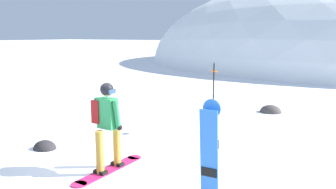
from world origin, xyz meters
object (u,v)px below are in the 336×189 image
at_px(spare_snowboard, 210,153).
at_px(rock_mid, 45,149).
at_px(snowboarder_main, 107,124).
at_px(piste_marker_near, 213,93).
at_px(rock_dark, 271,112).

bearing_deg(spare_snowboard, rock_mid, 171.70).
relative_size(snowboarder_main, piste_marker_near, 0.96).
bearing_deg(spare_snowboard, rock_dark, 94.62).
height_order(piste_marker_near, rock_mid, piste_marker_near).
bearing_deg(piste_marker_near, rock_mid, -133.08).
relative_size(spare_snowboard, piste_marker_near, 0.87).
height_order(spare_snowboard, piste_marker_near, piste_marker_near).
distance_m(piste_marker_near, rock_mid, 4.39).
xyz_separation_m(snowboarder_main, spare_snowboard, (2.23, -0.34, -0.08)).
xyz_separation_m(snowboarder_main, piste_marker_near, (0.83, 3.39, 0.17)).
relative_size(piste_marker_near, rock_mid, 3.42).
bearing_deg(rock_dark, spare_snowboard, -85.38).
distance_m(spare_snowboard, rock_dark, 7.02).
height_order(snowboarder_main, rock_mid, snowboarder_main).
relative_size(snowboarder_main, rock_dark, 2.55).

